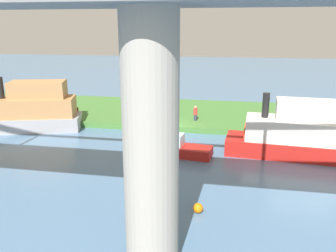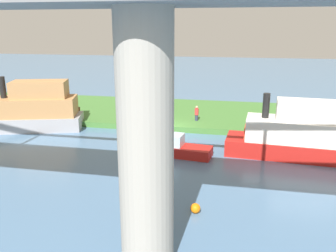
% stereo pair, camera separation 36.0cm
% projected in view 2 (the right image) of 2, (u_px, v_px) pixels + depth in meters
% --- Properties ---
extents(ground_plane, '(160.00, 160.00, 0.00)m').
position_uv_depth(ground_plane, '(170.00, 132.00, 30.52)').
color(ground_plane, '#4C7093').
extents(grassy_bank, '(80.00, 12.00, 0.50)m').
position_uv_depth(grassy_bank, '(181.00, 113.00, 36.11)').
color(grassy_bank, '#427533').
rests_on(grassy_bank, ground).
extents(bridge_pylon, '(2.02, 2.02, 9.55)m').
position_uv_depth(bridge_pylon, '(146.00, 146.00, 12.46)').
color(bridge_pylon, '#9E998E').
rests_on(bridge_pylon, ground).
extents(person_on_bank, '(0.43, 0.43, 1.39)m').
position_uv_depth(person_on_bank, '(197.00, 113.00, 32.17)').
color(person_on_bank, '#2D334C').
rests_on(person_on_bank, grassy_bank).
extents(mooring_post, '(0.20, 0.20, 1.06)m').
position_uv_depth(mooring_post, '(79.00, 112.00, 33.15)').
color(mooring_post, brown).
rests_on(mooring_post, grassy_bank).
extents(houseboat_blue, '(9.82, 5.61, 4.77)m').
position_uv_depth(houseboat_blue, '(31.00, 110.00, 30.95)').
color(houseboat_blue, '#99999E').
rests_on(houseboat_blue, ground).
extents(motorboat_red, '(8.90, 3.56, 4.45)m').
position_uv_depth(motorboat_red, '(294.00, 134.00, 24.38)').
color(motorboat_red, red).
rests_on(motorboat_red, ground).
extents(pontoon_yellow, '(4.73, 2.19, 1.52)m').
position_uv_depth(pontoon_yellow, '(178.00, 148.00, 24.93)').
color(pontoon_yellow, red).
rests_on(pontoon_yellow, ground).
extents(marker_buoy, '(0.50, 0.50, 0.50)m').
position_uv_depth(marker_buoy, '(195.00, 208.00, 17.20)').
color(marker_buoy, orange).
rests_on(marker_buoy, ground).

